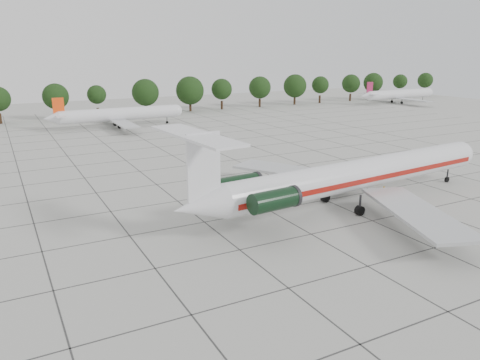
{
  "coord_description": "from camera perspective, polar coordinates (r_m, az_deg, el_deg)",
  "views": [
    {
      "loc": [
        -26.36,
        -42.73,
        17.71
      ],
      "look_at": [
        -2.78,
        1.81,
        3.5
      ],
      "focal_mm": 35.0,
      "sensor_mm": 36.0,
      "label": 1
    }
  ],
  "objects": [
    {
      "name": "bg_airliner_c",
      "position": [
        113.11,
        -14.44,
        7.74
      ],
      "size": [
        28.24,
        27.2,
        7.4
      ],
      "color": "silver",
      "rests_on": "ground"
    },
    {
      "name": "bg_airliner_e",
      "position": [
        167.47,
        18.83,
        9.85
      ],
      "size": [
        28.24,
        27.2,
        7.4
      ],
      "color": "silver",
      "rests_on": "ground"
    },
    {
      "name": "main_airliner",
      "position": [
        54.5,
        12.98,
        0.45
      ],
      "size": [
        44.84,
        35.13,
        10.52
      ],
      "rotation": [
        0.0,
        0.0,
        0.09
      ],
      "color": "silver",
      "rests_on": "ground"
    },
    {
      "name": "tree_line",
      "position": [
        129.11,
        -21.56,
        9.46
      ],
      "size": [
        249.86,
        8.44,
        10.22
      ],
      "color": "#332114",
      "rests_on": "ground"
    },
    {
      "name": "ground_crew",
      "position": [
        59.74,
        17.08,
        -1.45
      ],
      "size": [
        0.56,
        0.37,
        1.53
      ],
      "primitive_type": "imported",
      "rotation": [
        0.0,
        0.0,
        3.14
      ],
      "color": "#E1A40D",
      "rests_on": "ground"
    },
    {
      "name": "apron_joints",
      "position": [
        65.89,
        -3.23,
        0.14
      ],
      "size": [
        170.0,
        170.0,
        0.02
      ],
      "primitive_type": "cube",
      "color": "#383838",
      "rests_on": "ground"
    },
    {
      "name": "ground",
      "position": [
        53.24,
        3.56,
        -3.71
      ],
      "size": [
        260.0,
        260.0,
        0.0
      ],
      "primitive_type": "plane",
      "color": "#B3B2AB",
      "rests_on": "ground"
    }
  ]
}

